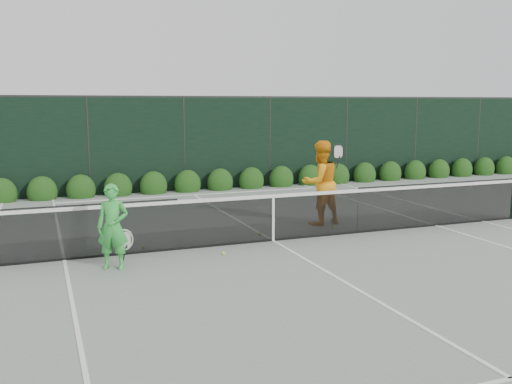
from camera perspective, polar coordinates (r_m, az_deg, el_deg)
name	(u,v)px	position (r m, az deg, el deg)	size (l,w,h in m)	color
ground	(273,241)	(11.85, 1.72, -4.92)	(80.00, 80.00, 0.00)	gray
tennis_net	(272,216)	(11.73, 1.62, -2.41)	(12.90, 0.10, 1.07)	black
player_woman	(113,227)	(10.05, -14.12, -3.40)	(0.67, 0.53, 1.48)	green
player_man	(320,183)	(13.37, 6.45, 0.92)	(1.05, 0.87, 1.97)	#FF9F15
court_lines	(273,241)	(11.85, 1.72, -4.89)	(11.03, 23.83, 0.01)	white
windscreen_fence	(339,186)	(9.17, 8.32, 0.55)	(32.00, 21.07, 3.06)	black
hedge_row	(188,184)	(18.50, -6.86, 0.77)	(31.66, 0.65, 0.94)	#113C10
tennis_balls	(244,239)	(11.85, -1.20, -4.75)	(4.46, 1.42, 0.07)	#CCE532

